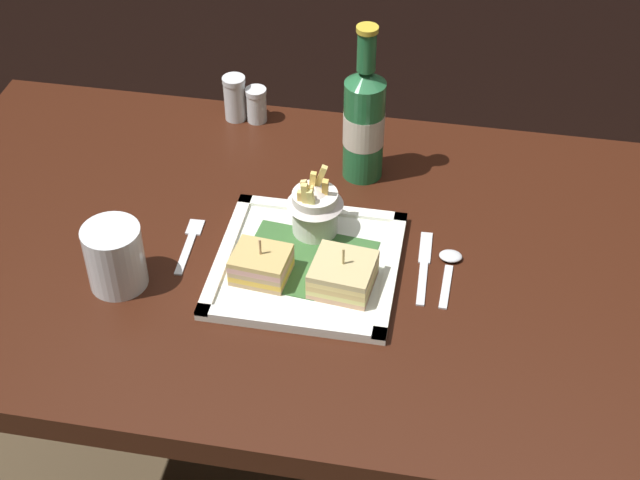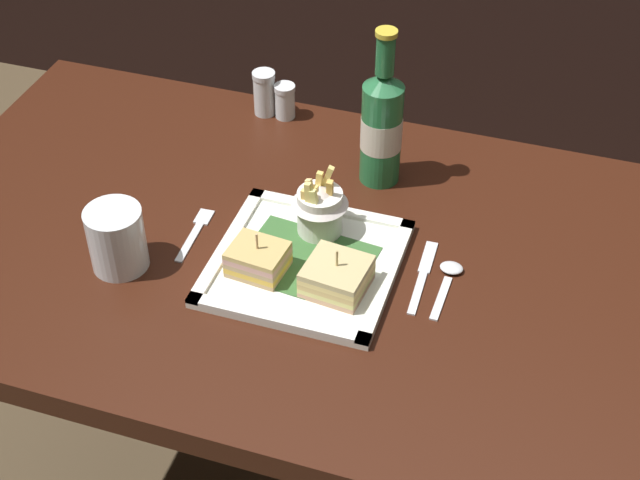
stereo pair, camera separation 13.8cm
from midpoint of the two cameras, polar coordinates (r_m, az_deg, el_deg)
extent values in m
cube|color=#37180D|center=(1.44, 3.62, -1.58)|extent=(1.39, 0.76, 0.04)
cylinder|color=black|center=(2.07, -11.16, -0.16)|extent=(0.08, 0.08, 0.70)
cube|color=white|center=(1.39, 1.95, -1.61)|extent=(0.27, 0.27, 0.01)
cube|color=#36632F|center=(1.39, 1.95, -1.43)|extent=(0.20, 0.17, 0.00)
cube|color=white|center=(1.30, 0.38, -4.94)|extent=(0.27, 0.02, 0.01)
cube|color=white|center=(1.48, 3.34, 1.78)|extent=(0.27, 0.02, 0.01)
cube|color=white|center=(1.42, -2.93, -0.30)|extent=(0.02, 0.27, 0.01)
cube|color=white|center=(1.37, 7.01, -2.46)|extent=(0.02, 0.27, 0.01)
cube|color=tan|center=(1.37, -0.93, -1.86)|extent=(0.09, 0.08, 0.01)
cube|color=gold|center=(1.37, -0.93, -1.59)|extent=(0.09, 0.08, 0.01)
cube|color=tan|center=(1.36, -0.94, -1.32)|extent=(0.09, 0.08, 0.01)
cube|color=#D9A094|center=(1.35, -0.94, -1.05)|extent=(0.09, 0.08, 0.01)
cube|color=tan|center=(1.35, -0.95, -0.77)|extent=(0.09, 0.08, 0.01)
cylinder|color=tan|center=(1.35, -0.94, -0.90)|extent=(0.00, 0.00, 0.07)
cube|color=tan|center=(1.35, 3.95, -2.92)|extent=(0.10, 0.09, 0.01)
cube|color=#E5D982|center=(1.34, 3.97, -2.65)|extent=(0.10, 0.09, 0.01)
cube|color=#D7B56B|center=(1.34, 3.99, -2.39)|extent=(0.10, 0.09, 0.01)
cube|color=#F0D380|center=(1.33, 4.00, -2.11)|extent=(0.10, 0.09, 0.01)
cube|color=tan|center=(1.32, 4.02, -1.84)|extent=(0.10, 0.09, 0.01)
cylinder|color=tan|center=(1.33, 4.01, -1.96)|extent=(0.00, 0.00, 0.07)
cylinder|color=white|center=(1.42, 2.77, 1.60)|extent=(0.07, 0.07, 0.07)
cone|color=silver|center=(1.40, 2.82, 2.65)|extent=(0.09, 0.09, 0.03)
cube|color=#EDD372|center=(1.38, 2.18, 2.26)|extent=(0.01, 0.01, 0.07)
cube|color=#EECD68|center=(1.40, 2.61, 2.37)|extent=(0.02, 0.01, 0.05)
cube|color=#F9D383|center=(1.39, 2.32, 2.47)|extent=(0.02, 0.02, 0.06)
cube|color=#EAC661|center=(1.41, 2.69, 3.06)|extent=(0.01, 0.01, 0.06)
cube|color=#E8DF7D|center=(1.38, 2.58, 2.02)|extent=(0.02, 0.01, 0.06)
cube|color=#EEC36A|center=(1.39, 1.89, 2.16)|extent=(0.01, 0.01, 0.05)
cube|color=#EAB652|center=(1.40, 3.45, 2.67)|extent=(0.01, 0.02, 0.06)
cube|color=#EDD271|center=(1.41, 3.09, 3.35)|extent=(0.03, 0.01, 0.07)
cylinder|color=#236C3A|center=(1.52, 6.39, 6.38)|extent=(0.07, 0.07, 0.18)
cone|color=#296C3E|center=(1.47, 6.69, 9.60)|extent=(0.07, 0.07, 0.02)
cylinder|color=#216739|center=(1.44, 6.83, 11.11)|extent=(0.03, 0.03, 0.07)
cylinder|color=gold|center=(1.42, 6.95, 12.40)|extent=(0.03, 0.03, 0.01)
cylinder|color=beige|center=(1.52, 6.40, 6.49)|extent=(0.07, 0.07, 0.06)
cylinder|color=silver|center=(1.39, -9.60, -0.05)|extent=(0.09, 0.09, 0.10)
cylinder|color=silver|center=(1.40, -9.50, -0.74)|extent=(0.08, 0.08, 0.06)
cube|color=silver|center=(1.44, -5.32, -0.27)|extent=(0.02, 0.09, 0.00)
cube|color=silver|center=(1.48, -4.50, 1.30)|extent=(0.03, 0.04, 0.00)
cube|color=silver|center=(1.37, 8.88, -3.37)|extent=(0.01, 0.09, 0.00)
cube|color=silver|center=(1.43, 9.41, -1.18)|extent=(0.02, 0.07, 0.00)
cube|color=silver|center=(1.37, 10.32, -3.67)|extent=(0.01, 0.09, 0.00)
ellipsoid|color=silver|center=(1.41, 10.86, -1.82)|extent=(0.03, 0.03, 0.01)
cylinder|color=silver|center=(1.70, -1.09, 8.78)|extent=(0.04, 0.04, 0.07)
cylinder|color=white|center=(1.71, -1.08, 8.35)|extent=(0.03, 0.03, 0.04)
cylinder|color=silver|center=(1.68, -1.11, 9.99)|extent=(0.04, 0.04, 0.01)
cylinder|color=silver|center=(1.70, 0.19, 8.28)|extent=(0.04, 0.04, 0.06)
cylinder|color=#34371B|center=(1.70, 0.19, 7.97)|extent=(0.03, 0.03, 0.03)
cylinder|color=silver|center=(1.68, 0.19, 9.21)|extent=(0.04, 0.04, 0.01)
camera|label=1|loc=(0.07, -87.13, 2.52)|focal=52.20mm
camera|label=2|loc=(0.07, 92.87, -2.52)|focal=52.20mm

